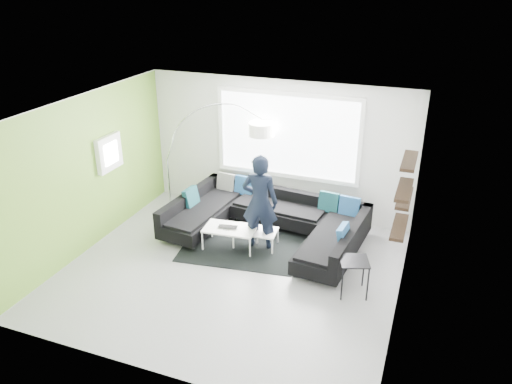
# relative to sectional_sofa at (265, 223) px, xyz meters

# --- Properties ---
(ground) EXTENTS (5.50, 5.50, 0.00)m
(ground) POSITION_rel_sectional_sofa_xyz_m (-0.17, -1.24, -0.34)
(ground) COLOR gray
(ground) RESTS_ON ground
(room_shell) EXTENTS (5.54, 5.04, 2.82)m
(room_shell) POSITION_rel_sectional_sofa_xyz_m (-0.14, -1.04, 1.47)
(room_shell) COLOR silver
(room_shell) RESTS_ON ground
(sectional_sofa) EXTENTS (3.72, 2.51, 0.76)m
(sectional_sofa) POSITION_rel_sectional_sofa_xyz_m (0.00, 0.00, 0.00)
(sectional_sofa) COLOR black
(sectional_sofa) RESTS_ON ground
(rug) EXTENTS (2.67, 2.09, 0.01)m
(rug) POSITION_rel_sectional_sofa_xyz_m (-0.17, -0.30, -0.33)
(rug) COLOR black
(rug) RESTS_ON ground
(coffee_table) EXTENTS (1.28, 0.82, 0.40)m
(coffee_table) POSITION_rel_sectional_sofa_xyz_m (-0.29, -0.41, -0.14)
(coffee_table) COLOR white
(coffee_table) RESTS_ON ground
(arc_lamp) EXTENTS (2.39, 1.48, 2.36)m
(arc_lamp) POSITION_rel_sectional_sofa_xyz_m (-2.28, 0.42, 0.85)
(arc_lamp) COLOR white
(arc_lamp) RESTS_ON ground
(side_table) EXTENTS (0.56, 0.56, 0.60)m
(side_table) POSITION_rel_sectional_sofa_xyz_m (1.88, -1.14, -0.03)
(side_table) COLOR black
(side_table) RESTS_ON ground
(person) EXTENTS (0.77, 0.60, 1.80)m
(person) POSITION_rel_sectional_sofa_xyz_m (-0.01, -0.27, 0.56)
(person) COLOR black
(person) RESTS_ON ground
(laptop) EXTENTS (0.42, 0.34, 0.03)m
(laptop) POSITION_rel_sectional_sofa_xyz_m (-0.53, -0.56, 0.08)
(laptop) COLOR black
(laptop) RESTS_ON coffee_table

